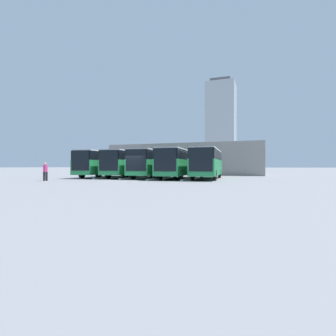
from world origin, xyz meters
name	(u,v)px	position (x,y,z in m)	size (l,w,h in m)	color
ground_plane	(131,180)	(0.00, 0.00, 0.00)	(600.00, 600.00, 0.00)	gray
bus_0	(207,163)	(-6.80, -5.40, 1.84)	(3.35, 10.87, 3.31)	#238447
curb_divider_0	(189,179)	(-5.10, -3.82, 0.07)	(0.24, 7.79, 0.15)	#9E9E99
bus_1	(177,163)	(-3.40, -4.99, 1.84)	(3.35, 10.87, 3.31)	#238447
curb_divider_1	(159,178)	(-1.70, -3.41, 0.07)	(0.24, 7.79, 0.15)	#9E9E99
bus_2	(152,163)	(0.00, -5.61, 1.84)	(3.35, 10.87, 3.31)	#238447
curb_divider_2	(134,178)	(1.70, -4.03, 0.07)	(0.24, 7.79, 0.15)	#9E9E99
bus_3	(129,163)	(3.40, -5.86, 1.84)	(3.35, 10.87, 3.31)	#238447
curb_divider_3	(110,177)	(5.10, -4.28, 0.07)	(0.24, 7.79, 0.15)	#9E9E99
bus_4	(104,163)	(6.80, -5.51, 1.84)	(3.35, 10.87, 3.31)	#238447
pedestrian	(45,171)	(7.41, 3.72, 0.96)	(0.56, 0.56, 1.79)	black
station_building	(188,160)	(0.00, -22.18, 2.64)	(26.15, 14.07, 5.22)	gray
office_tower	(221,125)	(12.50, -150.54, 28.48)	(18.21, 18.21, 58.16)	#ADB2B7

